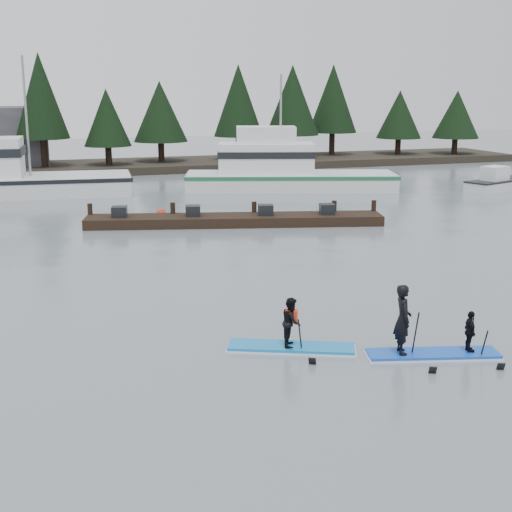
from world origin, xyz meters
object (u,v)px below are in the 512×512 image
object	(u,v)px
fishing_boat_medium	(284,180)
paddleboard_solo	(291,333)
floating_dock	(235,220)
paddleboard_duo	(424,332)

from	to	relation	value
fishing_boat_medium	paddleboard_solo	distance (m)	29.26
floating_dock	paddleboard_solo	world-z (taller)	paddleboard_solo
paddleboard_solo	paddleboard_duo	bearing A→B (deg)	-2.86
floating_dock	fishing_boat_medium	bearing A→B (deg)	72.63
paddleboard_solo	paddleboard_duo	size ratio (longest dim) A/B	0.97
floating_dock	paddleboard_solo	distance (m)	16.92
fishing_boat_medium	floating_dock	size ratio (longest dim) A/B	0.98
paddleboard_solo	floating_dock	bearing A→B (deg)	102.00
fishing_boat_medium	paddleboard_duo	size ratio (longest dim) A/B	4.20
fishing_boat_medium	paddleboard_duo	distance (m)	29.80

